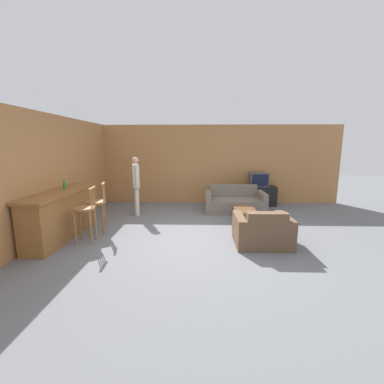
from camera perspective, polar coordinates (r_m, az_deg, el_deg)
name	(u,v)px	position (r m, az deg, el deg)	size (l,w,h in m)	color
ground_plane	(196,240)	(5.40, 0.91, -10.58)	(24.00, 24.00, 0.00)	slate
wall_back	(198,164)	(8.67, 1.26, 6.14)	(9.40, 0.08, 2.60)	#B27A47
wall_left	(72,171)	(7.15, -25.20, 4.29)	(0.08, 8.60, 2.60)	#B27A47
bar_counter	(63,214)	(6.08, -26.81, -4.41)	(0.55, 2.30, 0.99)	brown
bar_chair_near	(85,212)	(5.53, -22.62, -4.21)	(0.45, 0.45, 1.12)	#996638
bar_chair_mid	(97,206)	(6.05, -20.39, -2.87)	(0.51, 0.51, 1.12)	#996638
couch_far	(234,202)	(7.74, 9.40, -2.23)	(1.74, 0.96, 0.75)	#70665B
armchair_near	(262,231)	(5.26, 15.35, -8.45)	(1.05, 0.91, 0.73)	brown
coffee_table	(244,211)	(6.54, 11.57, -4.14)	(0.51, 0.92, 0.38)	brown
tv_unit	(258,196)	(8.65, 14.42, -0.80)	(1.12, 0.49, 0.62)	black
tv	(259,179)	(8.56, 14.58, 2.72)	(0.58, 0.44, 0.45)	#4C4C4C
bottle	(65,185)	(6.21, -26.47, 1.47)	(0.06, 0.06, 0.23)	#2D7F3D
person_by_window	(136,182)	(7.24, -12.31, 2.09)	(0.27, 0.48, 1.62)	silver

